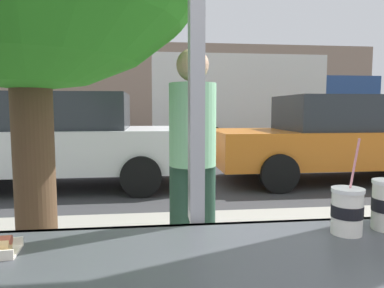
% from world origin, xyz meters
% --- Properties ---
extents(ground_plane, '(60.00, 60.00, 0.00)m').
position_xyz_m(ground_plane, '(0.00, 8.00, 0.00)').
color(ground_plane, '#38383A').
extents(sidewalk_strip, '(16.00, 2.80, 0.13)m').
position_xyz_m(sidewalk_strip, '(0.00, 1.60, 0.07)').
color(sidewalk_strip, '#9E998E').
rests_on(sidewalk_strip, ground).
extents(building_facade_far, '(28.00, 1.20, 5.33)m').
position_xyz_m(building_facade_far, '(0.00, 20.94, 2.67)').
color(building_facade_far, gray).
rests_on(building_facade_far, ground).
extents(soda_cup_left, '(0.10, 0.10, 0.30)m').
position_xyz_m(soda_cup_left, '(0.45, -0.12, 1.04)').
color(soda_cup_left, white).
rests_on(soda_cup_left, window_counter).
extents(parked_car_white, '(4.27, 1.95, 1.63)m').
position_xyz_m(parked_car_white, '(-1.64, 5.20, 0.84)').
color(parked_car_white, silver).
rests_on(parked_car_white, ground).
extents(parked_car_orange, '(4.69, 1.95, 1.61)m').
position_xyz_m(parked_car_orange, '(3.42, 5.20, 0.83)').
color(parked_car_orange, orange).
rests_on(parked_car_orange, ground).
extents(box_truck, '(6.80, 2.44, 2.93)m').
position_xyz_m(box_truck, '(3.16, 9.87, 1.60)').
color(box_truck, silver).
rests_on(box_truck, ground).
extents(pedestrian, '(0.32, 0.32, 1.63)m').
position_xyz_m(pedestrian, '(0.13, 1.25, 1.06)').
color(pedestrian, '#244333').
rests_on(pedestrian, sidewalk_strip).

